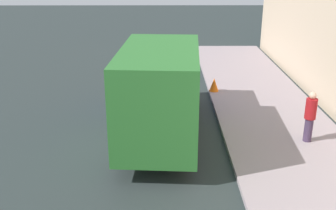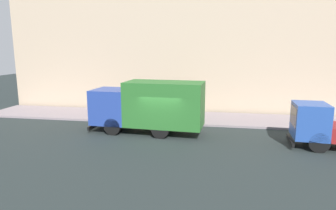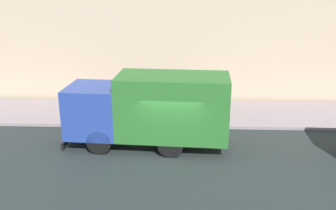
{
  "view_description": "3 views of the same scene",
  "coord_description": "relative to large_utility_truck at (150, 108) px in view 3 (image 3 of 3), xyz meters",
  "views": [
    {
      "loc": [
        1.02,
        -11.8,
        5.89
      ],
      "look_at": [
        1.1,
        -0.26,
        1.58
      ],
      "focal_mm": 42.83,
      "sensor_mm": 36.0,
      "label": 1
    },
    {
      "loc": [
        -16.87,
        -3.36,
        5.28
      ],
      "look_at": [
        1.52,
        -0.17,
        1.71
      ],
      "focal_mm": 31.59,
      "sensor_mm": 36.0,
      "label": 2
    },
    {
      "loc": [
        -14.4,
        -0.44,
        7.0
      ],
      "look_at": [
        1.77,
        0.18,
        1.66
      ],
      "focal_mm": 39.61,
      "sensor_mm": 36.0,
      "label": 3
    }
  ],
  "objects": [
    {
      "name": "pedestrian_walking",
      "position": [
        4.79,
        -0.77,
        -0.74
      ],
      "size": [
        0.5,
        0.5,
        1.7
      ],
      "rotation": [
        0.0,
        0.0,
        4.18
      ],
      "color": "#402F49",
      "rests_on": "sidewalk"
    },
    {
      "name": "building_facade",
      "position": [
        6.8,
        -0.93,
        3.35
      ],
      "size": [
        0.5,
        30.0,
        10.29
      ],
      "primitive_type": "cube",
      "color": "#C7AE91",
      "rests_on": "ground"
    },
    {
      "name": "large_utility_truck",
      "position": [
        0.0,
        0.0,
        0.0
      ],
      "size": [
        2.79,
        7.28,
        3.28
      ],
      "rotation": [
        0.0,
        0.0,
        -0.06
      ],
      "color": "#26419A",
      "rests_on": "ground"
    },
    {
      "name": "ground",
      "position": [
        -0.9,
        -0.93,
        -1.79
      ],
      "size": [
        80.0,
        80.0,
        0.0
      ],
      "primitive_type": "plane",
      "color": "#262E2E"
    },
    {
      "name": "sidewalk",
      "position": [
        4.2,
        -0.93,
        -1.72
      ],
      "size": [
        4.2,
        30.0,
        0.14
      ],
      "primitive_type": "cube",
      "color": "gray",
      "rests_on": "ground"
    },
    {
      "name": "traffic_cone_orange",
      "position": [
        2.31,
        4.45,
        -1.34
      ],
      "size": [
        0.42,
        0.42,
        0.6
      ],
      "primitive_type": "cone",
      "color": "orange",
      "rests_on": "sidewalk"
    }
  ]
}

